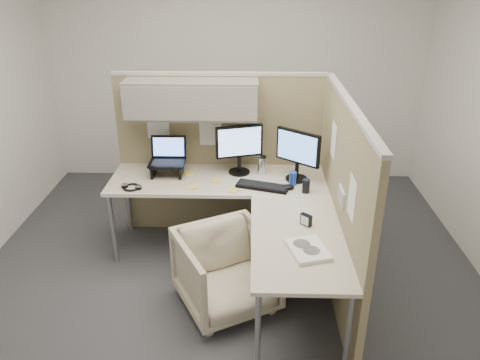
{
  "coord_description": "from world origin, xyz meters",
  "views": [
    {
      "loc": [
        0.2,
        -3.36,
        2.53
      ],
      "look_at": [
        0.1,
        0.25,
        0.85
      ],
      "focal_mm": 35.0,
      "sensor_mm": 36.0,
      "label": 1
    }
  ],
  "objects_px": {
    "monitor_left": "(239,146)",
    "office_chair": "(227,268)",
    "keyboard": "(263,186)",
    "desk": "(243,204)"
  },
  "relations": [
    {
      "from": "monitor_left",
      "to": "office_chair",
      "type": "bearing_deg",
      "value": -110.47
    },
    {
      "from": "desk",
      "to": "office_chair",
      "type": "bearing_deg",
      "value": -103.99
    },
    {
      "from": "monitor_left",
      "to": "keyboard",
      "type": "relative_size",
      "value": 1.01
    },
    {
      "from": "desk",
      "to": "office_chair",
      "type": "xyz_separation_m",
      "value": [
        -0.11,
        -0.45,
        -0.33
      ]
    },
    {
      "from": "office_chair",
      "to": "keyboard",
      "type": "relative_size",
      "value": 1.55
    },
    {
      "from": "office_chair",
      "to": "monitor_left",
      "type": "bearing_deg",
      "value": 58.27
    },
    {
      "from": "office_chair",
      "to": "monitor_left",
      "type": "xyz_separation_m",
      "value": [
        0.07,
        1.0,
        0.65
      ]
    },
    {
      "from": "office_chair",
      "to": "monitor_left",
      "type": "relative_size",
      "value": 1.53
    },
    {
      "from": "monitor_left",
      "to": "desk",
      "type": "bearing_deg",
      "value": -101.93
    },
    {
      "from": "desk",
      "to": "monitor_left",
      "type": "height_order",
      "value": "monitor_left"
    }
  ]
}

